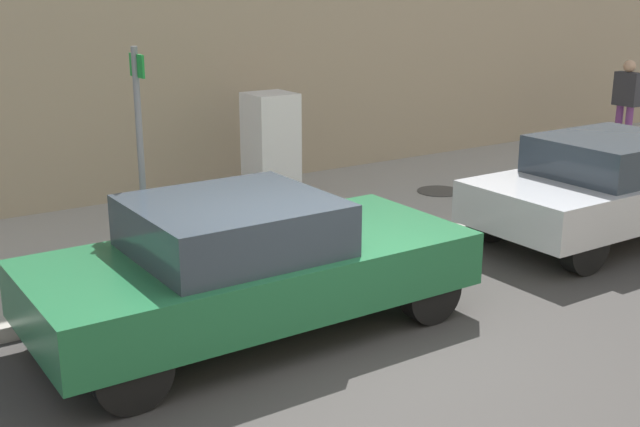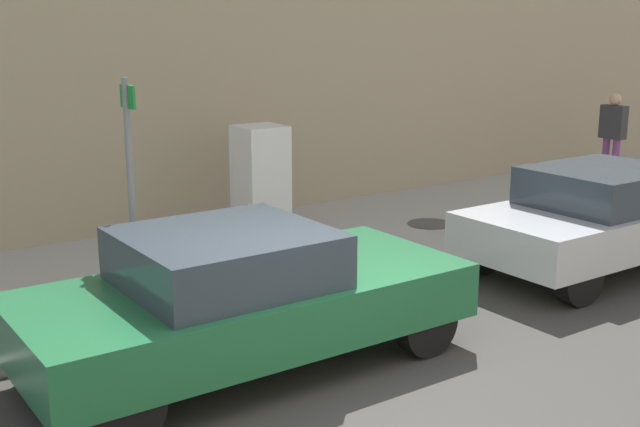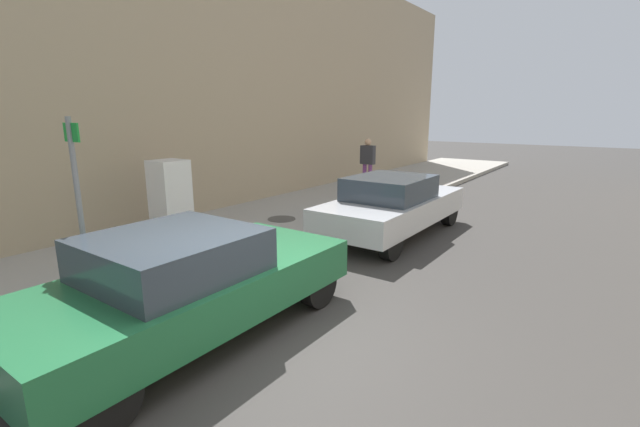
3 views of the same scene
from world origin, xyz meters
TOP-DOWN VIEW (x-y plane):
  - ground_plane at (0.00, 0.00)m, footprint 80.00×80.00m
  - sidewalk_slab at (-4.13, 0.00)m, footprint 3.87×44.00m
  - discarded_refrigerator at (-4.68, 1.96)m, footprint 0.65×0.68m
  - manhole_cover at (-3.80, 4.53)m, footprint 0.70×0.70m
  - street_sign_post at (-2.68, -0.81)m, footprint 0.36×0.07m
  - trash_bag at (-4.77, 0.96)m, footprint 0.45×0.45m
  - pedestrian_walking_far at (-4.32, 9.81)m, footprint 0.51×0.24m
  - parked_sedan_green at (-1.13, -0.38)m, footprint 1.89×4.35m
  - parked_sedan_silver at (-1.13, 5.32)m, footprint 1.79×4.47m

SIDE VIEW (x-z plane):
  - ground_plane at x=0.00m, z-range 0.00..0.00m
  - sidewalk_slab at x=-4.13m, z-range 0.00..0.15m
  - manhole_cover at x=-3.80m, z-range 0.15..0.17m
  - trash_bag at x=-4.77m, z-range 0.15..0.60m
  - parked_sedan_green at x=-1.13m, z-range 0.02..1.41m
  - parked_sedan_silver at x=-1.13m, z-range 0.03..1.42m
  - discarded_refrigerator at x=-4.68m, z-range 0.15..1.81m
  - pedestrian_walking_far at x=-4.32m, z-range 0.30..2.06m
  - street_sign_post at x=-2.68m, z-range 0.31..2.88m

